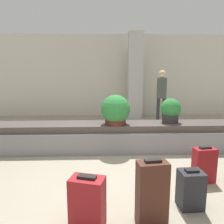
{
  "coord_description": "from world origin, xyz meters",
  "views": [
    {
      "loc": [
        -0.17,
        -3.19,
        1.67
      ],
      "look_at": [
        0.0,
        1.52,
        0.85
      ],
      "focal_mm": 35.0,
      "sensor_mm": 36.0,
      "label": 1
    }
  ],
  "objects_px": {
    "suitcase_2": "(87,202)",
    "potted_plant_1": "(171,110)",
    "potted_plant_0": "(116,111)",
    "traveler_0": "(162,92)",
    "pillar": "(135,76)",
    "suitcase_1": "(191,189)",
    "suitcase_5": "(152,192)",
    "suitcase_3": "(204,165)"
  },
  "relations": [
    {
      "from": "potted_plant_0",
      "to": "traveler_0",
      "type": "xyz_separation_m",
      "value": [
        1.7,
        2.7,
        0.19
      ]
    },
    {
      "from": "suitcase_1",
      "to": "suitcase_3",
      "type": "xyz_separation_m",
      "value": [
        0.47,
        0.64,
        0.03
      ]
    },
    {
      "from": "suitcase_2",
      "to": "potted_plant_1",
      "type": "height_order",
      "value": "potted_plant_1"
    },
    {
      "from": "potted_plant_1",
      "to": "suitcase_3",
      "type": "bearing_deg",
      "value": -87.7
    },
    {
      "from": "suitcase_1",
      "to": "traveler_0",
      "type": "relative_size",
      "value": 0.28
    },
    {
      "from": "suitcase_2",
      "to": "suitcase_3",
      "type": "relative_size",
      "value": 1.03
    },
    {
      "from": "suitcase_5",
      "to": "potted_plant_0",
      "type": "xyz_separation_m",
      "value": [
        -0.28,
        2.37,
        0.53
      ]
    },
    {
      "from": "suitcase_3",
      "to": "suitcase_5",
      "type": "bearing_deg",
      "value": -146.32
    },
    {
      "from": "suitcase_3",
      "to": "traveler_0",
      "type": "distance_m",
      "value": 4.26
    },
    {
      "from": "pillar",
      "to": "traveler_0",
      "type": "height_order",
      "value": "pillar"
    },
    {
      "from": "traveler_0",
      "to": "potted_plant_1",
      "type": "bearing_deg",
      "value": -83.28
    },
    {
      "from": "traveler_0",
      "to": "suitcase_1",
      "type": "bearing_deg",
      "value": -83.2
    },
    {
      "from": "suitcase_1",
      "to": "pillar",
      "type": "bearing_deg",
      "value": 86.02
    },
    {
      "from": "pillar",
      "to": "potted_plant_1",
      "type": "relative_size",
      "value": 5.91
    },
    {
      "from": "suitcase_5",
      "to": "potted_plant_0",
      "type": "bearing_deg",
      "value": 89.72
    },
    {
      "from": "suitcase_2",
      "to": "traveler_0",
      "type": "distance_m",
      "value": 5.59
    },
    {
      "from": "suitcase_1",
      "to": "potted_plant_1",
      "type": "relative_size",
      "value": 0.94
    },
    {
      "from": "potted_plant_1",
      "to": "traveler_0",
      "type": "xyz_separation_m",
      "value": [
        0.47,
        2.56,
        0.22
      ]
    },
    {
      "from": "pillar",
      "to": "suitcase_5",
      "type": "relative_size",
      "value": 4.24
    },
    {
      "from": "pillar",
      "to": "traveler_0",
      "type": "xyz_separation_m",
      "value": [
        0.78,
        -0.98,
        -0.51
      ]
    },
    {
      "from": "suitcase_2",
      "to": "potted_plant_0",
      "type": "distance_m",
      "value": 2.52
    },
    {
      "from": "pillar",
      "to": "suitcase_5",
      "type": "bearing_deg",
      "value": -96.07
    },
    {
      "from": "suitcase_2",
      "to": "potted_plant_1",
      "type": "distance_m",
      "value": 3.1
    },
    {
      "from": "suitcase_2",
      "to": "suitcase_3",
      "type": "xyz_separation_m",
      "value": [
        1.74,
        0.94,
        -0.01
      ]
    },
    {
      "from": "suitcase_3",
      "to": "potted_plant_0",
      "type": "relative_size",
      "value": 0.9
    },
    {
      "from": "suitcase_2",
      "to": "potted_plant_0",
      "type": "xyz_separation_m",
      "value": [
        0.43,
        2.41,
        0.61
      ]
    },
    {
      "from": "suitcase_1",
      "to": "suitcase_3",
      "type": "bearing_deg",
      "value": 50.92
    },
    {
      "from": "suitcase_2",
      "to": "suitcase_5",
      "type": "relative_size",
      "value": 0.79
    },
    {
      "from": "potted_plant_0",
      "to": "suitcase_1",
      "type": "bearing_deg",
      "value": -68.31
    },
    {
      "from": "potted_plant_1",
      "to": "suitcase_2",
      "type": "bearing_deg",
      "value": -123.31
    },
    {
      "from": "suitcase_3",
      "to": "potted_plant_0",
      "type": "distance_m",
      "value": 2.05
    },
    {
      "from": "pillar",
      "to": "suitcase_2",
      "type": "height_order",
      "value": "pillar"
    },
    {
      "from": "suitcase_1",
      "to": "suitcase_2",
      "type": "relative_size",
      "value": 0.85
    },
    {
      "from": "suitcase_1",
      "to": "suitcase_5",
      "type": "bearing_deg",
      "value": -157.06
    },
    {
      "from": "suitcase_2",
      "to": "potted_plant_1",
      "type": "relative_size",
      "value": 1.1
    },
    {
      "from": "pillar",
      "to": "suitcase_1",
      "type": "relative_size",
      "value": 6.3
    },
    {
      "from": "suitcase_2",
      "to": "suitcase_1",
      "type": "bearing_deg",
      "value": 29.03
    },
    {
      "from": "potted_plant_1",
      "to": "pillar",
      "type": "bearing_deg",
      "value": 95.0
    },
    {
      "from": "potted_plant_0",
      "to": "potted_plant_1",
      "type": "xyz_separation_m",
      "value": [
        1.24,
        0.14,
        -0.03
      ]
    },
    {
      "from": "pillar",
      "to": "suitcase_2",
      "type": "distance_m",
      "value": 6.37
    },
    {
      "from": "suitcase_3",
      "to": "potted_plant_1",
      "type": "distance_m",
      "value": 1.71
    },
    {
      "from": "pillar",
      "to": "suitcase_2",
      "type": "bearing_deg",
      "value": -102.61
    }
  ]
}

